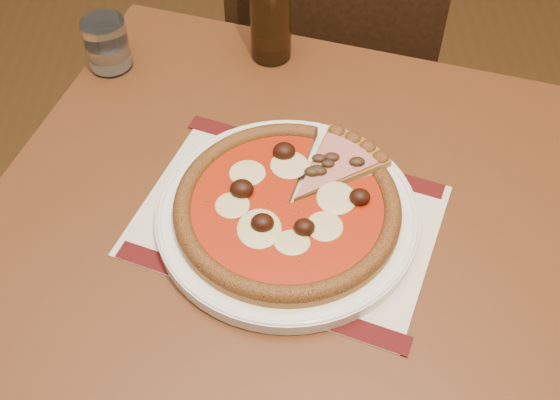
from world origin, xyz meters
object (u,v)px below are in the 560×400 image
(chair_far, at_px, (329,82))
(plate, at_px, (287,215))
(water_glass, at_px, (107,44))
(bottle, at_px, (271,11))
(pizza, at_px, (287,206))
(table, at_px, (280,269))

(chair_far, relative_size, plate, 2.44)
(water_glass, height_order, bottle, bottle)
(chair_far, bearing_deg, pizza, 85.31)
(table, xyz_separation_m, water_glass, (-0.28, 0.33, 0.14))
(chair_far, xyz_separation_m, water_glass, (-0.38, -0.28, 0.31))
(table, relative_size, chair_far, 1.19)
(table, height_order, pizza, pizza)
(pizza, height_order, bottle, bottle)
(chair_far, height_order, plate, chair_far)
(table, relative_size, pizza, 3.37)
(plate, relative_size, pizza, 1.16)
(plate, xyz_separation_m, water_glass, (-0.28, 0.32, 0.03))
(water_glass, xyz_separation_m, bottle, (0.26, 0.03, 0.04))
(pizza, xyz_separation_m, water_glass, (-0.28, 0.32, 0.01))
(plate, relative_size, bottle, 1.57)
(chair_far, relative_size, water_glass, 9.99)
(table, relative_size, water_glass, 11.86)
(pizza, distance_m, bottle, 0.35)
(plate, bearing_deg, chair_far, 80.95)
(water_glass, bearing_deg, chair_far, 36.01)
(bottle, bearing_deg, pizza, -85.88)
(chair_far, bearing_deg, water_glass, 40.40)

